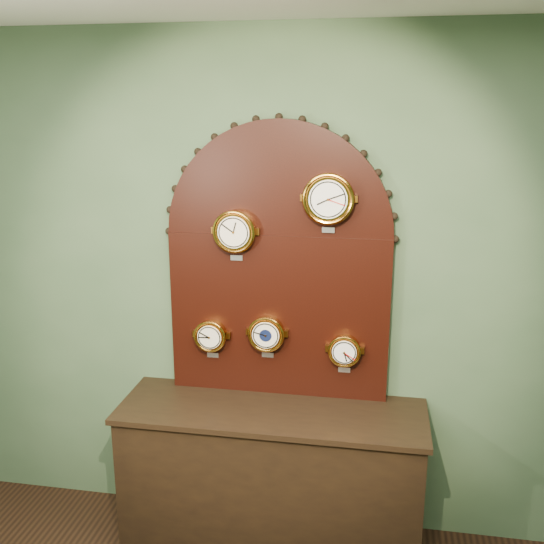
% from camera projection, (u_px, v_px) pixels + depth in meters
% --- Properties ---
extents(wall_back, '(4.00, 0.00, 4.00)m').
position_uv_depth(wall_back, '(280.00, 292.00, 3.42)').
color(wall_back, '#405A3D').
rests_on(wall_back, ground).
extents(shop_counter, '(1.60, 0.50, 0.80)m').
position_uv_depth(shop_counter, '(271.00, 480.00, 3.42)').
color(shop_counter, black).
rests_on(shop_counter, ground_plane).
extents(display_board, '(1.26, 0.06, 1.53)m').
position_uv_depth(display_board, '(279.00, 254.00, 3.31)').
color(display_board, black).
rests_on(display_board, shop_counter).
extents(roman_clock, '(0.23, 0.08, 0.28)m').
position_uv_depth(roman_clock, '(235.00, 231.00, 3.25)').
color(roman_clock, orange).
rests_on(roman_clock, display_board).
extents(arabic_clock, '(0.26, 0.08, 0.31)m').
position_uv_depth(arabic_clock, '(329.00, 199.00, 3.12)').
color(arabic_clock, orange).
rests_on(arabic_clock, display_board).
extents(hygrometer, '(0.18, 0.08, 0.23)m').
position_uv_depth(hygrometer, '(211.00, 335.00, 3.43)').
color(hygrometer, orange).
rests_on(hygrometer, display_board).
extents(barometer, '(0.20, 0.08, 0.25)m').
position_uv_depth(barometer, '(267.00, 334.00, 3.37)').
color(barometer, orange).
rests_on(barometer, display_board).
extents(tide_clock, '(0.18, 0.08, 0.23)m').
position_uv_depth(tide_clock, '(345.00, 350.00, 3.32)').
color(tide_clock, orange).
rests_on(tide_clock, display_board).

